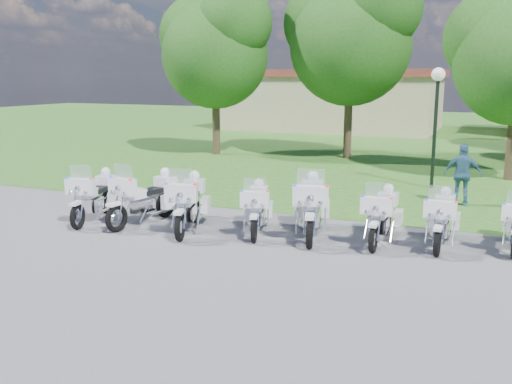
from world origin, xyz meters
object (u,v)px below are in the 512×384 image
at_px(motorcycle_1, 146,197).
at_px(bystander_c, 463,175).
at_px(motorcycle_3, 257,207).
at_px(motorcycle_5, 382,215).
at_px(motorcycle_6, 442,218).
at_px(lamp_post, 437,97).
at_px(motorcycle_2, 189,202).
at_px(motorcycle_4, 311,206).
at_px(motorcycle_0, 95,195).

distance_m(motorcycle_1, bystander_c, 9.00).
xyz_separation_m(motorcycle_3, motorcycle_5, (2.91, 0.40, 0.01)).
bearing_deg(motorcycle_6, lamp_post, -82.90).
relative_size(motorcycle_2, motorcycle_3, 1.13).
relative_size(motorcycle_4, bystander_c, 1.39).
bearing_deg(motorcycle_0, motorcycle_2, 169.63).
bearing_deg(motorcycle_6, motorcycle_5, 10.06).
relative_size(motorcycle_5, lamp_post, 0.56).
bearing_deg(lamp_post, bystander_c, -64.43).
xyz_separation_m(motorcycle_2, motorcycle_6, (5.78, 1.11, -0.07)).
height_order(motorcycle_1, motorcycle_5, motorcycle_1).
xyz_separation_m(motorcycle_0, motorcycle_3, (4.33, 0.60, -0.05)).
xyz_separation_m(motorcycle_2, bystander_c, (5.89, 5.50, 0.22)).
height_order(motorcycle_0, motorcycle_1, motorcycle_1).
height_order(motorcycle_0, motorcycle_4, motorcycle_4).
xyz_separation_m(motorcycle_5, bystander_c, (1.38, 4.64, 0.28)).
xyz_separation_m(motorcycle_3, bystander_c, (4.28, 5.04, 0.29)).
bearing_deg(motorcycle_0, lamp_post, -146.73).
bearing_deg(lamp_post, motorcycle_6, -81.58).
bearing_deg(motorcycle_4, motorcycle_1, -8.51).
bearing_deg(motorcycle_1, motorcycle_6, -162.62).
xyz_separation_m(motorcycle_0, motorcycle_2, (2.72, 0.14, 0.03)).
bearing_deg(motorcycle_6, motorcycle_0, 7.03).
height_order(motorcycle_2, motorcycle_4, motorcycle_4).
distance_m(motorcycle_2, bystander_c, 8.06).
height_order(motorcycle_3, lamp_post, lamp_post).
height_order(motorcycle_4, lamp_post, lamp_post).
bearing_deg(motorcycle_0, bystander_c, -160.10).
xyz_separation_m(motorcycle_0, motorcycle_6, (8.51, 1.25, -0.04)).
bearing_deg(motorcycle_0, motorcycle_3, 174.53).
xyz_separation_m(motorcycle_2, motorcycle_5, (4.52, 0.86, -0.06)).
distance_m(motorcycle_2, motorcycle_3, 1.67).
relative_size(motorcycle_2, motorcycle_4, 0.94).
bearing_deg(motorcycle_5, motorcycle_1, 6.30).
bearing_deg(bystander_c, motorcycle_1, 36.10).
bearing_deg(motorcycle_4, motorcycle_5, 169.48).
bearing_deg(lamp_post, motorcycle_5, -92.27).
xyz_separation_m(motorcycle_0, motorcycle_4, (5.62, 0.83, 0.07)).
height_order(motorcycle_2, motorcycle_5, motorcycle_2).
height_order(motorcycle_3, motorcycle_6, motorcycle_6).
xyz_separation_m(motorcycle_3, motorcycle_4, (1.29, 0.24, 0.11)).
bearing_deg(motorcycle_2, lamp_post, -139.91).
distance_m(motorcycle_0, lamp_post, 11.18).
bearing_deg(motorcycle_1, motorcycle_3, -164.02).
relative_size(motorcycle_3, lamp_post, 0.53).
relative_size(motorcycle_5, bystander_c, 1.23).
relative_size(motorcycle_4, lamp_post, 0.63).
distance_m(motorcycle_5, lamp_post, 7.35).
bearing_deg(bystander_c, motorcycle_2, 42.45).
height_order(motorcycle_2, motorcycle_3, motorcycle_2).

